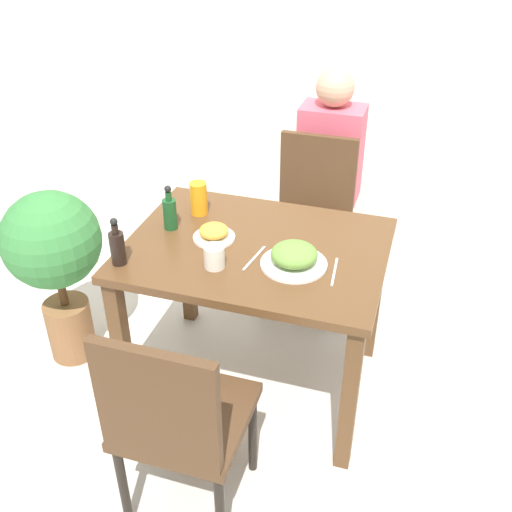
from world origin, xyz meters
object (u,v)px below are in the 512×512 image
side_plate (214,233)px  juice_glass (199,198)px  food_plate (294,257)px  chair_near (176,418)px  potted_plant_left (54,254)px  condiment_bottle (170,212)px  chair_far (311,213)px  sauce_bottle (117,246)px  drink_cup (214,257)px  person_figure (329,174)px

side_plate → juice_glass: bearing=127.2°
food_plate → side_plate: 0.37m
chair_near → potted_plant_left: size_ratio=1.02×
chair_near → juice_glass: 1.01m
chair_near → condiment_bottle: condiment_bottle is taller
food_plate → juice_glass: 0.57m
chair_near → chair_far: 1.50m
chair_near → food_plate: size_ratio=3.47×
chair_far → food_plate: chair_far is taller
chair_far → potted_plant_left: chair_far is taller
chair_far → potted_plant_left: (-0.98, -0.84, 0.08)m
side_plate → sauce_bottle: size_ratio=0.87×
drink_cup → person_figure: bearing=81.3°
chair_near → sauce_bottle: 0.70m
chair_near → chair_far: size_ratio=1.00×
side_plate → person_figure: size_ratio=0.15×
food_plate → person_figure: bearing=94.4°
condiment_bottle → person_figure: bearing=65.8°
condiment_bottle → drink_cup: bearing=-38.1°
condiment_bottle → chair_far: bearing=58.2°
food_plate → side_plate: food_plate is taller
condiment_bottle → potted_plant_left: size_ratio=0.23×
food_plate → potted_plant_left: potted_plant_left is taller
condiment_bottle → sauce_bottle: bearing=-104.5°
person_figure → chair_far: bearing=-93.9°
juice_glass → person_figure: (0.41, 0.90, -0.23)m
chair_far → sauce_bottle: 1.20m
food_plate → chair_far: bearing=97.6°
food_plate → condiment_bottle: (-0.56, 0.12, 0.04)m
chair_far → condiment_bottle: 0.91m
condiment_bottle → person_figure: (0.47, 1.05, -0.24)m
sauce_bottle → condiment_bottle: same height
drink_cup → sauce_bottle: (-0.36, -0.09, 0.03)m
chair_far → person_figure: person_figure is taller
food_plate → sauce_bottle: bearing=-164.0°
sauce_bottle → chair_far: bearing=62.8°
chair_far → person_figure: (0.02, 0.33, 0.08)m
chair_near → chair_far: bearing=-94.3°
sauce_bottle → condiment_bottle: 0.31m
sauce_bottle → chair_near: bearing=-47.6°
side_plate → juice_glass: 0.23m
juice_glass → side_plate: bearing=-52.8°
food_plate → sauce_bottle: 0.67m
chair_far → side_plate: bearing=-108.1°
person_figure → food_plate: bearing=-85.6°
chair_far → sauce_bottle: (-0.53, -1.03, 0.32)m
chair_far → chair_near: bearing=-94.3°
chair_far → condiment_bottle: (-0.45, -0.73, 0.32)m
side_plate → drink_cup: size_ratio=1.94×
drink_cup → condiment_bottle: condiment_bottle is taller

